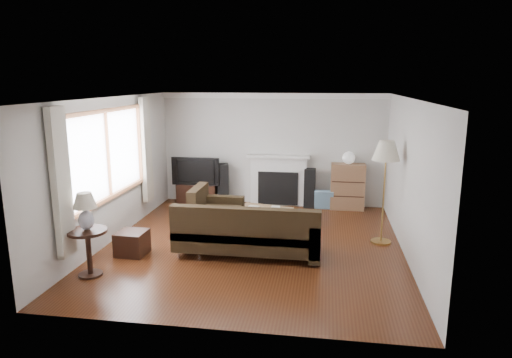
# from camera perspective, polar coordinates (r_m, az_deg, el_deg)

# --- Properties ---
(room) EXTENTS (5.10, 5.60, 2.54)m
(room) POSITION_cam_1_polar(r_m,az_deg,el_deg) (7.59, -0.34, 0.63)
(room) COLOR #47210F
(room) RESTS_ON ground
(window) EXTENTS (0.12, 2.74, 1.54)m
(window) POSITION_cam_1_polar(r_m,az_deg,el_deg) (8.11, -17.97, 2.92)
(window) COLOR brown
(window) RESTS_ON room
(curtain_near) EXTENTS (0.10, 0.35, 2.10)m
(curtain_near) POSITION_cam_1_polar(r_m,az_deg,el_deg) (6.81, -23.18, -0.48)
(curtain_near) COLOR beige
(curtain_near) RESTS_ON room
(curtain_far) EXTENTS (0.10, 0.35, 2.10)m
(curtain_far) POSITION_cam_1_polar(r_m,az_deg,el_deg) (9.47, -13.56, 3.56)
(curtain_far) COLOR beige
(curtain_far) RESTS_ON room
(fireplace) EXTENTS (1.40, 0.26, 1.15)m
(fireplace) POSITION_cam_1_polar(r_m,az_deg,el_deg) (10.28, 2.81, -0.12)
(fireplace) COLOR white
(fireplace) RESTS_ON room
(tv_stand) EXTENTS (0.91, 0.41, 0.45)m
(tv_stand) POSITION_cam_1_polar(r_m,az_deg,el_deg) (10.57, -7.30, -1.79)
(tv_stand) COLOR black
(tv_stand) RESTS_ON ground
(television) EXTENTS (1.09, 0.14, 0.63)m
(television) POSITION_cam_1_polar(r_m,az_deg,el_deg) (10.45, -7.38, 1.09)
(television) COLOR black
(television) RESTS_ON tv_stand
(speaker_left) EXTENTS (0.33, 0.36, 0.92)m
(speaker_left) POSITION_cam_1_polar(r_m,az_deg,el_deg) (10.41, -4.15, -0.62)
(speaker_left) COLOR black
(speaker_left) RESTS_ON ground
(speaker_right) EXTENTS (0.25, 0.29, 0.87)m
(speaker_right) POSITION_cam_1_polar(r_m,az_deg,el_deg) (10.17, 6.72, -1.14)
(speaker_right) COLOR black
(speaker_right) RESTS_ON ground
(bookshelf) EXTENTS (0.73, 0.35, 1.01)m
(bookshelf) POSITION_cam_1_polar(r_m,az_deg,el_deg) (10.15, 11.37, -0.93)
(bookshelf) COLOR brown
(bookshelf) RESTS_ON ground
(globe_lamp) EXTENTS (0.27, 0.27, 0.27)m
(globe_lamp) POSITION_cam_1_polar(r_m,az_deg,el_deg) (10.02, 11.52, 2.61)
(globe_lamp) COLOR white
(globe_lamp) RESTS_ON bookshelf
(sectional_sofa) EXTENTS (2.54, 1.85, 0.82)m
(sectional_sofa) POSITION_cam_1_polar(r_m,az_deg,el_deg) (7.43, -0.98, -6.37)
(sectional_sofa) COLOR black
(sectional_sofa) RESTS_ON ground
(coffee_table) EXTENTS (1.10, 0.77, 0.39)m
(coffee_table) POSITION_cam_1_polar(r_m,az_deg,el_deg) (8.78, 1.10, -4.87)
(coffee_table) COLOR olive
(coffee_table) RESTS_ON ground
(footstool) EXTENTS (0.47, 0.47, 0.39)m
(footstool) POSITION_cam_1_polar(r_m,az_deg,el_deg) (7.75, -15.23, -7.70)
(footstool) COLOR black
(footstool) RESTS_ON ground
(floor_lamp) EXTENTS (0.56, 0.56, 1.79)m
(floor_lamp) POSITION_cam_1_polar(r_m,az_deg,el_deg) (8.09, 15.68, -1.68)
(floor_lamp) COLOR #A67A39
(floor_lamp) RESTS_ON ground
(side_table) EXTENTS (0.56, 0.56, 0.69)m
(side_table) POSITION_cam_1_polar(r_m,az_deg,el_deg) (7.08, -20.16, -8.66)
(side_table) COLOR black
(side_table) RESTS_ON ground
(table_lamp) EXTENTS (0.33, 0.33, 0.54)m
(table_lamp) POSITION_cam_1_polar(r_m,az_deg,el_deg) (6.89, -20.54, -3.86)
(table_lamp) COLOR silver
(table_lamp) RESTS_ON side_table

